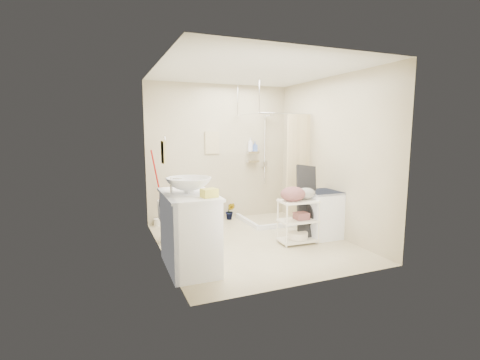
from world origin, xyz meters
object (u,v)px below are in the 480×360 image
at_px(vanity, 189,231).
at_px(laundry_rack, 298,217).
at_px(toilet, 180,220).
at_px(washing_machine, 321,214).

relative_size(vanity, laundry_rack, 1.35).
relative_size(toilet, washing_machine, 0.86).
bearing_deg(vanity, toilet, 84.80).
height_order(vanity, washing_machine, vanity).
height_order(vanity, laundry_rack, vanity).
xyz_separation_m(washing_machine, laundry_rack, (-0.51, -0.13, 0.03)).
distance_m(vanity, toilet, 1.12).
distance_m(washing_machine, laundry_rack, 0.53).
bearing_deg(toilet, washing_machine, -104.36).
xyz_separation_m(vanity, laundry_rack, (1.79, 0.31, -0.08)).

